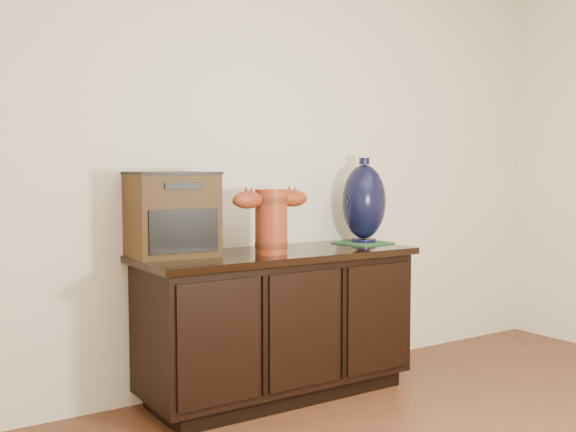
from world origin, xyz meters
TOP-DOWN VIEW (x-y plane):
  - sideboard at (0.00, 2.23)m, footprint 1.46×0.56m
  - terracotta_vessel at (-0.08, 2.16)m, footprint 0.45×0.18m
  - tv_radio at (-0.53, 2.34)m, footprint 0.42×0.35m
  - green_mat at (0.60, 2.27)m, footprint 0.29×0.29m
  - lamp_base at (0.61, 2.27)m, footprint 0.28×0.28m
  - spray_can at (-0.28, 2.37)m, footprint 0.06×0.06m

SIDE VIEW (x-z plane):
  - sideboard at x=0.00m, z-range 0.01..0.76m
  - green_mat at x=0.60m, z-range 0.76..0.76m
  - spray_can at x=-0.28m, z-range 0.75..0.94m
  - terracotta_vessel at x=-0.08m, z-range 0.78..1.10m
  - tv_radio at x=-0.53m, z-range 0.75..1.16m
  - lamp_base at x=0.61m, z-range 0.75..1.23m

